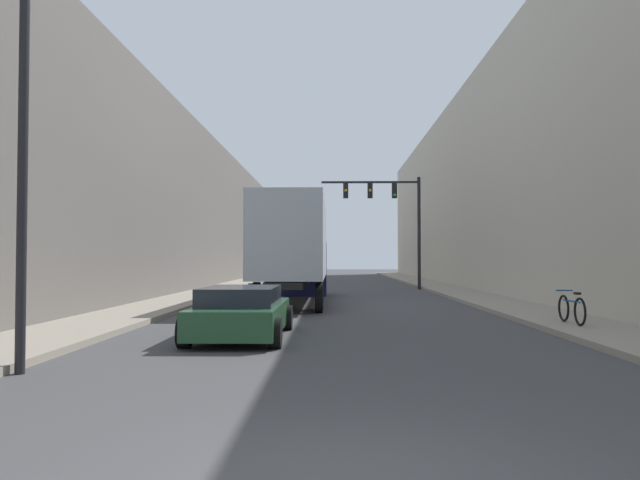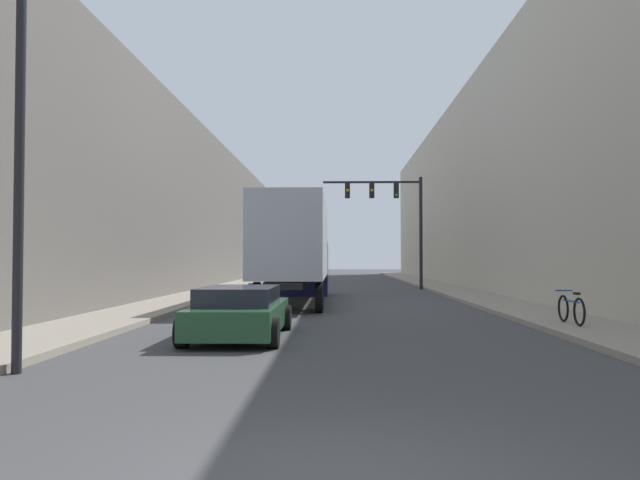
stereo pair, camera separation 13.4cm
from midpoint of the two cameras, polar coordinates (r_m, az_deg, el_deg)
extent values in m
cube|color=gray|center=(35.61, 11.71, -4.51)|extent=(2.50, 80.00, 0.15)
cube|color=gray|center=(35.61, -9.33, -4.52)|extent=(2.50, 80.00, 0.15)
cube|color=#BCB29E|center=(36.83, 18.20, 5.07)|extent=(6.00, 80.00, 12.25)
cube|color=#66605B|center=(36.70, -15.84, 3.04)|extent=(6.00, 80.00, 9.66)
cube|color=#B2B7C1|center=(25.08, -2.65, 0.08)|extent=(2.58, 10.05, 3.04)
cube|color=black|center=(25.08, -2.65, -3.74)|extent=(1.29, 10.05, 0.24)
cube|color=navy|center=(31.38, -1.88, -2.66)|extent=(2.58, 2.59, 2.63)
cylinder|color=black|center=(21.41, -6.40, -5.29)|extent=(0.25, 1.00, 1.00)
cylinder|color=black|center=(21.23, -0.27, -5.33)|extent=(0.25, 1.00, 1.00)
cylinder|color=black|center=(22.60, -5.99, -5.10)|extent=(0.25, 1.00, 1.00)
cylinder|color=black|center=(22.43, -0.19, -5.14)|extent=(0.25, 1.00, 1.00)
cylinder|color=black|center=(31.48, -3.96, -4.14)|extent=(0.25, 1.00, 1.00)
cylinder|color=black|center=(31.36, 0.20, -4.15)|extent=(0.25, 1.00, 1.00)
cube|color=#234C2D|center=(14.75, -7.40, -6.99)|extent=(1.87, 4.63, 0.61)
cube|color=#1E232D|center=(14.48, -7.53, -5.07)|extent=(1.65, 2.54, 0.41)
cylinder|color=black|center=(16.50, -9.80, -6.98)|extent=(0.25, 0.64, 0.64)
cylinder|color=black|center=(16.25, -3.26, -7.08)|extent=(0.25, 0.64, 0.64)
cylinder|color=black|center=(13.27, -12.57, -8.27)|extent=(0.25, 0.64, 0.64)
cylinder|color=black|center=(12.96, -4.41, -8.46)|extent=(0.25, 0.64, 0.64)
cylinder|color=black|center=(37.63, 8.95, 0.63)|extent=(0.20, 0.20, 6.71)
cube|color=black|center=(37.60, 4.50, 5.29)|extent=(5.83, 0.12, 0.12)
cube|color=black|center=(37.65, 6.72, 4.51)|extent=(0.30, 0.24, 0.90)
sphere|color=green|center=(37.49, 6.74, 4.10)|extent=(0.18, 0.18, 0.18)
cube|color=black|center=(37.54, 4.50, 4.52)|extent=(0.30, 0.24, 0.90)
sphere|color=gold|center=(37.40, 4.51, 4.54)|extent=(0.18, 0.18, 0.18)
cube|color=black|center=(37.49, 2.26, 4.52)|extent=(0.30, 0.24, 0.90)
sphere|color=gold|center=(37.35, 2.27, 4.55)|extent=(0.18, 0.18, 0.18)
cylinder|color=black|center=(11.32, -25.82, 8.84)|extent=(0.16, 0.16, 7.77)
torus|color=black|center=(16.97, 22.47, -6.09)|extent=(0.06, 0.72, 0.72)
torus|color=black|center=(18.01, 21.18, -5.84)|extent=(0.06, 0.72, 0.72)
cube|color=#1E4C8C|center=(17.47, 21.80, -5.20)|extent=(0.04, 1.11, 0.04)
cube|color=black|center=(17.09, 22.27, -4.54)|extent=(0.12, 0.20, 0.06)
cube|color=#1E4C8C|center=(17.93, 21.22, -4.32)|extent=(0.44, 0.04, 0.04)
camera|label=1|loc=(0.07, -90.18, 0.01)|focal=35.00mm
camera|label=2|loc=(0.07, 89.82, -0.01)|focal=35.00mm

